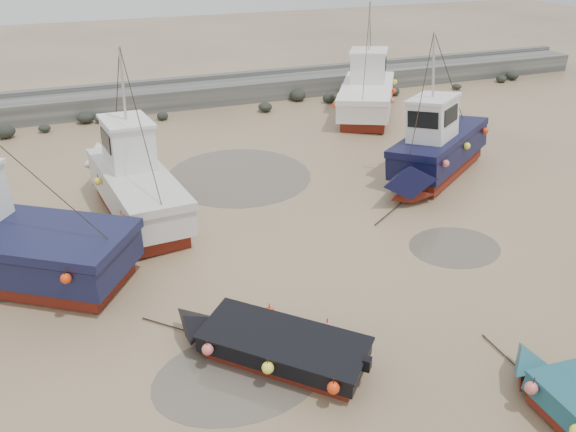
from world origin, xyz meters
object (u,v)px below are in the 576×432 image
at_px(dinghy_4, 271,341).
at_px(cabin_boat_1, 131,180).
at_px(cabin_boat_2, 437,148).
at_px(person, 74,257).
at_px(cabin_boat_3, 368,91).

distance_m(dinghy_4, cabin_boat_1, 10.00).
xyz_separation_m(cabin_boat_2, person, (-15.20, -1.43, -1.37)).
bearing_deg(cabin_boat_1, person, -140.39).
bearing_deg(person, cabin_boat_1, -138.76).
bearing_deg(cabin_boat_3, dinghy_4, -92.28).
height_order(dinghy_4, person, dinghy_4).
bearing_deg(cabin_boat_2, dinghy_4, 94.78).
relative_size(cabin_boat_3, person, 5.70).
relative_size(dinghy_4, cabin_boat_1, 0.54).
xyz_separation_m(cabin_boat_1, person, (-2.40, -2.66, -1.35)).
bearing_deg(cabin_boat_1, dinghy_4, -85.41).
relative_size(dinghy_4, cabin_boat_2, 0.63).
bearing_deg(cabin_boat_3, person, -115.10).
relative_size(dinghy_4, cabin_boat_3, 0.58).
bearing_deg(dinghy_4, person, 77.10).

